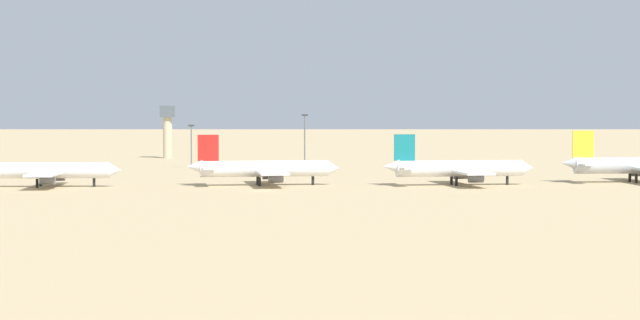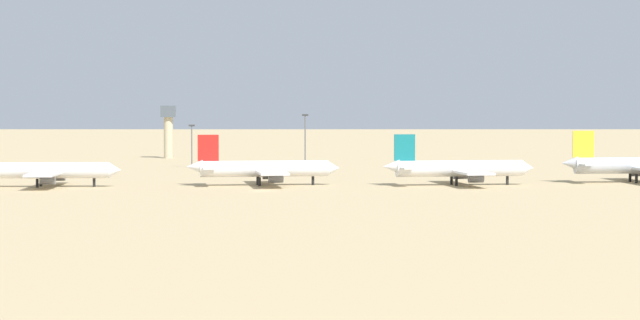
{
  "view_description": "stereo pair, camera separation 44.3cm",
  "coord_description": "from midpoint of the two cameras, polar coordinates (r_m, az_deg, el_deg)",
  "views": [
    {
      "loc": [
        -5.55,
        -261.21,
        17.82
      ],
      "look_at": [
        13.63,
        13.47,
        6.0
      ],
      "focal_mm": 68.86,
      "sensor_mm": 36.0,
      "label": 1
    },
    {
      "loc": [
        -5.1,
        -261.24,
        17.82
      ],
      "look_at": [
        13.63,
        13.47,
        6.0
      ],
      "focal_mm": 68.86,
      "sensor_mm": 36.0,
      "label": 2
    }
  ],
  "objects": [
    {
      "name": "ridge_center",
      "position": [
        1449.57,
        4.59,
        4.25
      ],
      "size": [
        367.74,
        353.22,
        126.51
      ],
      "primitive_type": "pyramid",
      "rotation": [
        0.0,
        0.0,
        0.07
      ],
      "color": "slate",
      "rests_on": "ground"
    },
    {
      "name": "ground",
      "position": [
        261.89,
        -2.73,
        -1.45
      ],
      "size": [
        4000.0,
        4000.0,
        0.0
      ],
      "primitive_type": "plane",
      "color": "tan"
    },
    {
      "name": "control_tower",
      "position": [
        432.82,
        -7.03,
        1.56
      ],
      "size": [
        5.2,
        5.2,
        18.49
      ],
      "color": "#C6B793",
      "rests_on": "ground"
    },
    {
      "name": "ridge_west",
      "position": [
        1348.5,
        -11.01,
        3.47
      ],
      "size": [
        341.2,
        227.57,
        85.52
      ],
      "primitive_type": "pyramid",
      "rotation": [
        0.0,
        0.0,
        -0.07
      ],
      "color": "slate",
      "rests_on": "ground"
    },
    {
      "name": "light_pole_west",
      "position": [
        351.66,
        -0.66,
        1.05
      ],
      "size": [
        1.8,
        0.5,
        15.89
      ],
      "color": "#59595E",
      "rests_on": "ground"
    },
    {
      "name": "parked_jet_teal_3",
      "position": [
        281.88,
        6.49,
        -0.4
      ],
      "size": [
        35.55,
        29.97,
        11.74
      ],
      "rotation": [
        0.0,
        0.0,
        0.08
      ],
      "color": "white",
      "rests_on": "ground"
    },
    {
      "name": "light_pole_mid",
      "position": [
        364.07,
        -5.94,
        0.83
      ],
      "size": [
        1.8,
        0.5,
        12.74
      ],
      "color": "#59595E",
      "rests_on": "ground"
    },
    {
      "name": "ridge_east",
      "position": [
        1523.95,
        14.63,
        4.22
      ],
      "size": [
        423.96,
        329.68,
        133.81
      ],
      "primitive_type": "pyramid",
      "rotation": [
        0.0,
        0.0,
        -0.11
      ],
      "color": "slate",
      "rests_on": "ground"
    },
    {
      "name": "parked_jet_red_2",
      "position": [
        279.98,
        -2.62,
        -0.41
      ],
      "size": [
        35.26,
        29.72,
        11.64
      ],
      "rotation": [
        0.0,
        0.0,
        0.07
      ],
      "color": "white",
      "rests_on": "ground"
    },
    {
      "name": "parked_jet_orange_1",
      "position": [
        281.11,
        -12.69,
        -0.47
      ],
      "size": [
        34.43,
        28.84,
        11.39
      ],
      "rotation": [
        0.0,
        0.0,
        -0.02
      ],
      "color": "white",
      "rests_on": "ground"
    },
    {
      "name": "parked_jet_yellow_4",
      "position": [
        300.21,
        14.59,
        -0.25
      ],
      "size": [
        37.17,
        31.06,
        12.32
      ],
      "rotation": [
        0.0,
        0.0,
        0.0
      ],
      "color": "silver",
      "rests_on": "ground"
    }
  ]
}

